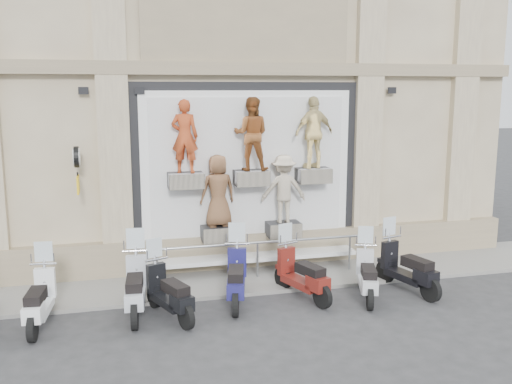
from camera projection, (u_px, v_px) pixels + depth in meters
ground at (283, 312)px, 11.37m from camera, size 90.00×90.00×0.00m
sidewalk at (256, 277)px, 13.36m from camera, size 16.00×2.20×0.08m
building at (215, 34)px, 16.96m from camera, size 14.00×8.60×12.00m
shop_vitrine at (253, 173)px, 13.57m from camera, size 5.60×0.88×4.30m
guard_rail at (258, 261)px, 13.19m from camera, size 5.06×0.10×0.93m
clock_sign_bracket at (77, 164)px, 12.25m from camera, size 0.10×0.80×1.02m
scooter_b at (39, 289)px, 10.55m from camera, size 0.71×1.87×1.48m
scooter_c at (135, 276)px, 11.11m from camera, size 0.75×2.01×1.60m
scooter_d at (169, 282)px, 10.96m from camera, size 1.15×1.88×1.47m
scooter_e at (236, 267)px, 11.69m from camera, size 1.02×2.01×1.57m
scooter_f at (302, 264)px, 11.99m from camera, size 1.11×1.94×1.51m
scooter_g at (368, 266)px, 11.98m from camera, size 1.08×1.84×1.44m
scooter_h at (408, 258)px, 12.38m from camera, size 1.02×1.99×1.55m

